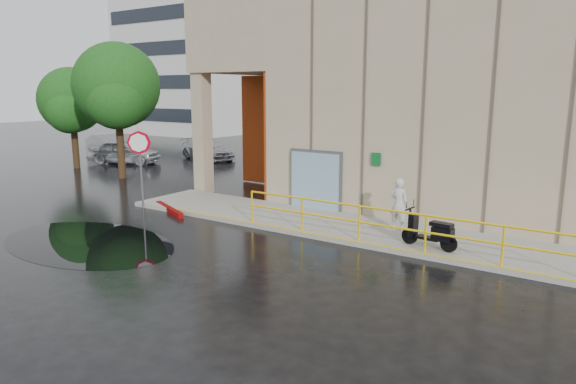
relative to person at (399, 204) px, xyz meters
name	(u,v)px	position (x,y,z in m)	size (l,w,h in m)	color
ground	(195,255)	(-3.77, -4.85, -0.95)	(120.00, 120.00, 0.00)	black
sidewalk	(400,236)	(0.23, -0.35, -0.87)	(20.00, 3.00, 0.15)	gray
building	(499,93)	(1.33, 6.13, 3.26)	(20.00, 10.17, 8.00)	tan
guardrail	(391,228)	(0.48, -1.70, -0.27)	(9.56, 0.06, 1.03)	yellow
distant_building	(184,56)	(-31.77, 23.12, 6.56)	(12.00, 8.08, 15.00)	silver
person	(399,204)	(0.00, 0.00, 0.00)	(0.58, 0.38, 1.60)	silver
scooter	(430,223)	(1.39, -1.25, -0.10)	(1.61, 0.71, 1.22)	black
stop_sign	(140,153)	(-9.27, -1.90, 1.12)	(0.70, 0.57, 2.87)	#5A5A5E
red_curb	(169,209)	(-8.01, -1.77, -0.86)	(2.40, 0.18, 0.18)	#790503
puddle	(87,243)	(-7.13, -5.77, -0.94)	(6.09, 3.75, 0.01)	black
car_a	(124,152)	(-19.28, 5.34, -0.23)	(1.70, 4.22, 1.44)	silver
car_b	(110,145)	(-22.73, 6.97, -0.20)	(1.57, 4.51, 1.49)	#BABABC
car_c	(207,149)	(-16.53, 9.57, -0.32)	(1.75, 4.31, 1.25)	#B7BABF
tree_near	(117,89)	(-15.12, 1.85, 3.41)	(4.11, 4.11, 6.58)	#322010
tree_far	(71,103)	(-19.99, 2.60, 2.67)	(3.59, 3.57, 5.54)	#322010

